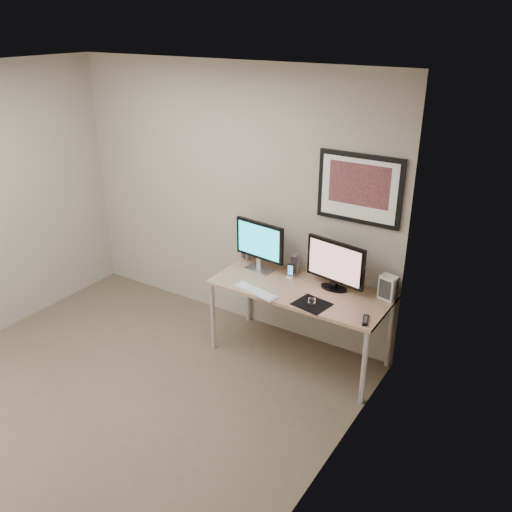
{
  "coord_description": "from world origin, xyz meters",
  "views": [
    {
      "loc": [
        2.96,
        -2.49,
        2.97
      ],
      "look_at": [
        0.69,
        1.1,
        1.06
      ],
      "focal_mm": 38.0,
      "sensor_mm": 36.0,
      "label": 1
    }
  ],
  "objects_px": {
    "monitor_large": "(260,244)",
    "keyboard": "(256,291)",
    "framed_art": "(359,189)",
    "speaker_left": "(246,250)",
    "desk": "(300,294)",
    "monitor_tv": "(335,264)",
    "phone_dock": "(291,271)",
    "speaker_right": "(295,263)",
    "fan_unit": "(388,287)"
  },
  "relations": [
    {
      "from": "speaker_left",
      "to": "keyboard",
      "type": "distance_m",
      "value": 0.72
    },
    {
      "from": "framed_art",
      "to": "keyboard",
      "type": "distance_m",
      "value": 1.26
    },
    {
      "from": "fan_unit",
      "to": "phone_dock",
      "type": "bearing_deg",
      "value": -162.53
    },
    {
      "from": "monitor_large",
      "to": "speaker_left",
      "type": "bearing_deg",
      "value": 155.75
    },
    {
      "from": "keyboard",
      "to": "fan_unit",
      "type": "relative_size",
      "value": 2.11
    },
    {
      "from": "monitor_large",
      "to": "speaker_left",
      "type": "xyz_separation_m",
      "value": [
        -0.25,
        0.15,
        -0.17
      ]
    },
    {
      "from": "desk",
      "to": "speaker_right",
      "type": "bearing_deg",
      "value": 128.79
    },
    {
      "from": "monitor_large",
      "to": "keyboard",
      "type": "xyz_separation_m",
      "value": [
        0.21,
        -0.4,
        -0.26
      ]
    },
    {
      "from": "monitor_large",
      "to": "keyboard",
      "type": "distance_m",
      "value": 0.52
    },
    {
      "from": "framed_art",
      "to": "speaker_left",
      "type": "distance_m",
      "value": 1.36
    },
    {
      "from": "monitor_large",
      "to": "speaker_right",
      "type": "distance_m",
      "value": 0.38
    },
    {
      "from": "desk",
      "to": "framed_art",
      "type": "height_order",
      "value": "framed_art"
    },
    {
      "from": "monitor_large",
      "to": "monitor_tv",
      "type": "relative_size",
      "value": 0.92
    },
    {
      "from": "framed_art",
      "to": "speaker_left",
      "type": "relative_size",
      "value": 3.91
    },
    {
      "from": "monitor_tv",
      "to": "keyboard",
      "type": "relative_size",
      "value": 1.29
    },
    {
      "from": "monitor_large",
      "to": "phone_dock",
      "type": "bearing_deg",
      "value": 9.22
    },
    {
      "from": "monitor_large",
      "to": "fan_unit",
      "type": "height_order",
      "value": "monitor_large"
    },
    {
      "from": "phone_dock",
      "to": "speaker_left",
      "type": "bearing_deg",
      "value": 161.32
    },
    {
      "from": "speaker_left",
      "to": "keyboard",
      "type": "xyz_separation_m",
      "value": [
        0.45,
        -0.55,
        -0.09
      ]
    },
    {
      "from": "speaker_right",
      "to": "fan_unit",
      "type": "relative_size",
      "value": 0.92
    },
    {
      "from": "framed_art",
      "to": "phone_dock",
      "type": "xyz_separation_m",
      "value": [
        -0.53,
        -0.2,
        -0.82
      ]
    },
    {
      "from": "keyboard",
      "to": "monitor_tv",
      "type": "bearing_deg",
      "value": 48.85
    },
    {
      "from": "phone_dock",
      "to": "monitor_large",
      "type": "bearing_deg",
      "value": 176.86
    },
    {
      "from": "monitor_tv",
      "to": "keyboard",
      "type": "height_order",
      "value": "monitor_tv"
    },
    {
      "from": "monitor_tv",
      "to": "desk",
      "type": "bearing_deg",
      "value": -142.16
    },
    {
      "from": "speaker_right",
      "to": "desk",
      "type": "bearing_deg",
      "value": -66.99
    },
    {
      "from": "fan_unit",
      "to": "desk",
      "type": "bearing_deg",
      "value": -150.89
    },
    {
      "from": "desk",
      "to": "speaker_right",
      "type": "height_order",
      "value": "speaker_right"
    },
    {
      "from": "framed_art",
      "to": "monitor_large",
      "type": "xyz_separation_m",
      "value": [
        -0.86,
        -0.21,
        -0.62
      ]
    },
    {
      "from": "speaker_left",
      "to": "speaker_right",
      "type": "bearing_deg",
      "value": 20.0
    },
    {
      "from": "fan_unit",
      "to": "speaker_right",
      "type": "bearing_deg",
      "value": -169.3
    },
    {
      "from": "speaker_left",
      "to": "fan_unit",
      "type": "height_order",
      "value": "fan_unit"
    },
    {
      "from": "monitor_tv",
      "to": "speaker_left",
      "type": "distance_m",
      "value": 1.03
    },
    {
      "from": "speaker_right",
      "to": "fan_unit",
      "type": "xyz_separation_m",
      "value": [
        0.92,
        -0.02,
        0.01
      ]
    },
    {
      "from": "framed_art",
      "to": "monitor_tv",
      "type": "bearing_deg",
      "value": -114.96
    },
    {
      "from": "framed_art",
      "to": "phone_dock",
      "type": "height_order",
      "value": "framed_art"
    },
    {
      "from": "desk",
      "to": "monitor_tv",
      "type": "distance_m",
      "value": 0.43
    },
    {
      "from": "monitor_tv",
      "to": "fan_unit",
      "type": "height_order",
      "value": "monitor_tv"
    },
    {
      "from": "monitor_tv",
      "to": "phone_dock",
      "type": "relative_size",
      "value": 4.15
    },
    {
      "from": "framed_art",
      "to": "fan_unit",
      "type": "relative_size",
      "value": 3.53
    },
    {
      "from": "speaker_left",
      "to": "desk",
      "type": "bearing_deg",
      "value": 3.02
    },
    {
      "from": "monitor_tv",
      "to": "keyboard",
      "type": "xyz_separation_m",
      "value": [
        -0.56,
        -0.42,
        -0.24
      ]
    },
    {
      "from": "framed_art",
      "to": "phone_dock",
      "type": "bearing_deg",
      "value": -159.57
    },
    {
      "from": "framed_art",
      "to": "keyboard",
      "type": "relative_size",
      "value": 1.67
    },
    {
      "from": "monitor_large",
      "to": "desk",
      "type": "bearing_deg",
      "value": -6.73
    },
    {
      "from": "speaker_left",
      "to": "phone_dock",
      "type": "xyz_separation_m",
      "value": [
        0.57,
        -0.13,
        -0.03
      ]
    },
    {
      "from": "framed_art",
      "to": "keyboard",
      "type": "xyz_separation_m",
      "value": [
        -0.65,
        -0.61,
        -0.88
      ]
    },
    {
      "from": "desk",
      "to": "framed_art",
      "type": "distance_m",
      "value": 1.07
    },
    {
      "from": "monitor_large",
      "to": "phone_dock",
      "type": "xyz_separation_m",
      "value": [
        0.33,
        0.01,
        -0.2
      ]
    },
    {
      "from": "desk",
      "to": "monitor_tv",
      "type": "bearing_deg",
      "value": 27.98
    }
  ]
}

